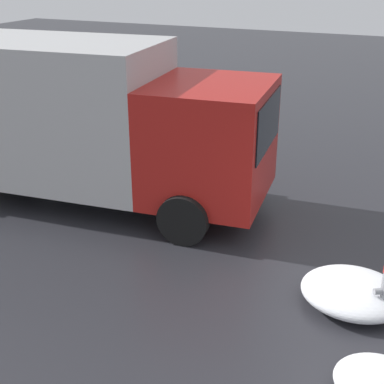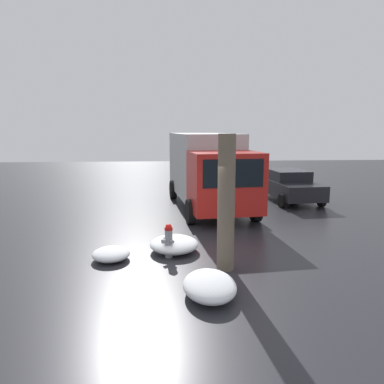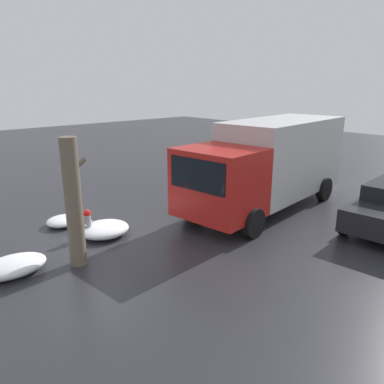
{
  "view_description": "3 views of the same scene",
  "coord_description": "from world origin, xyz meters",
  "views": [
    {
      "loc": [
        -0.01,
        6.6,
        4.57
      ],
      "look_at": [
        3.21,
        -0.73,
        1.04
      ],
      "focal_mm": 50.0,
      "sensor_mm": 36.0,
      "label": 1
    },
    {
      "loc": [
        -9.49,
        0.12,
        3.34
      ],
      "look_at": [
        2.93,
        -0.84,
        1.24
      ],
      "focal_mm": 35.0,
      "sensor_mm": 36.0,
      "label": 2
    },
    {
      "loc": [
        -4.65,
        -9.66,
        4.42
      ],
      "look_at": [
        3.54,
        -0.66,
        0.87
      ],
      "focal_mm": 35.0,
      "sensor_mm": 36.0,
      "label": 3
    }
  ],
  "objects": [
    {
      "name": "snow_pile_by_tree",
      "position": [
        0.45,
        -0.15,
        0.2
      ],
      "size": [
        1.48,
        1.34,
        0.41
      ],
      "color": "white",
      "rests_on": "ground_plane"
    },
    {
      "name": "snow_pile_by_hydrant",
      "position": [
        -0.11,
        1.49,
        0.16
      ],
      "size": [
        1.08,
        0.97,
        0.31
      ],
      "color": "white",
      "rests_on": "ground_plane"
    },
    {
      "name": "delivery_truck",
      "position": [
        6.28,
        -1.77,
        1.71
      ],
      "size": [
        7.7,
        3.24,
        3.15
      ],
      "rotation": [
        0.0,
        0.0,
        1.67
      ],
      "color": "red",
      "rests_on": "ground_plane"
    },
    {
      "name": "ground_plane",
      "position": [
        0.0,
        0.0,
        0.0
      ],
      "size": [
        60.0,
        60.0,
        0.0
      ],
      "primitive_type": "plane",
      "color": "#28282D"
    },
    {
      "name": "parked_car",
      "position": [
        7.42,
        -5.74,
        0.75
      ],
      "size": [
        4.36,
        2.23,
        1.45
      ],
      "rotation": [
        0.0,
        0.0,
        1.64
      ],
      "color": "black",
      "rests_on": "ground_plane"
    }
  ]
}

